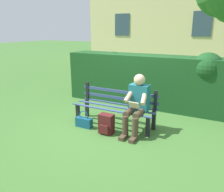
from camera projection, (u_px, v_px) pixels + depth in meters
ground at (114, 125)px, 4.83m from camera, size 60.00×60.00×0.00m
park_bench at (116, 106)px, 4.78m from camera, size 1.78×0.52×0.81m
person_seated at (137, 103)px, 4.34m from camera, size 0.44×0.73×1.15m
hedge_backdrop at (151, 79)px, 5.91m from camera, size 4.58×0.84×1.48m
backpack at (106, 124)px, 4.40m from camera, size 0.28×0.26×0.39m
handbag at (84, 122)px, 4.71m from camera, size 0.36×0.13×0.36m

